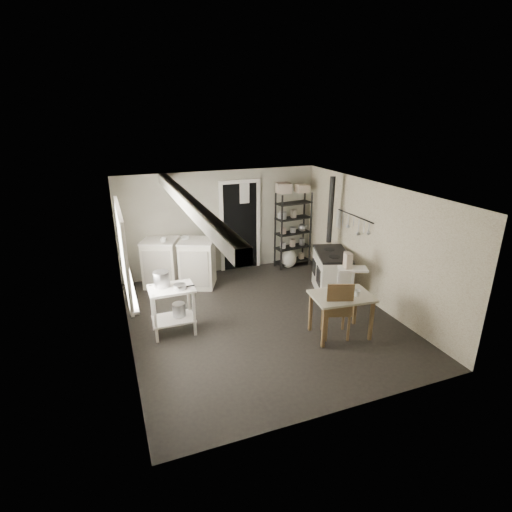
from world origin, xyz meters
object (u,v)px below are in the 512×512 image
object	(u,v)px
work_table	(340,314)
chair	(336,309)
base_cabinets	(180,265)
shelf_rack	(293,227)
stockpot	(162,280)
flour_sack	(289,258)
stove	(331,272)
prep_table	(173,311)

from	to	relation	value
work_table	chair	world-z (taller)	chair
base_cabinets	work_table	bearing A→B (deg)	-31.17
shelf_rack	stockpot	bearing A→B (deg)	-156.46
stockpot	flour_sack	size ratio (longest dim) A/B	0.63
shelf_rack	flour_sack	distance (m)	0.73
shelf_rack	stove	distance (m)	1.71
prep_table	stove	size ratio (longest dim) A/B	0.76
shelf_rack	chair	bearing A→B (deg)	-110.40
shelf_rack	flour_sack	xyz separation A→B (m)	(-0.14, -0.11, -0.71)
shelf_rack	prep_table	bearing A→B (deg)	-154.10
base_cabinets	shelf_rack	size ratio (longest dim) A/B	0.87
shelf_rack	work_table	bearing A→B (deg)	-108.98
base_cabinets	chair	xyz separation A→B (m)	(1.98, -2.94, 0.03)
stockpot	base_cabinets	size ratio (longest dim) A/B	0.18
chair	flour_sack	xyz separation A→B (m)	(0.60, 3.02, -0.24)
stockpot	flour_sack	xyz separation A→B (m)	(3.18, 1.87, -0.70)
work_table	stove	bearing A→B (deg)	64.06
prep_table	shelf_rack	distance (m)	3.85
stockpot	work_table	xyz separation A→B (m)	(2.67, -1.16, -0.56)
shelf_rack	work_table	world-z (taller)	shelf_rack
prep_table	shelf_rack	size ratio (longest dim) A/B	0.47
stockpot	prep_table	bearing A→B (deg)	-40.05
stove	chair	xyz separation A→B (m)	(-0.81, -1.49, 0.04)
stove	chair	world-z (taller)	chair
prep_table	work_table	size ratio (longest dim) A/B	0.86
stockpot	shelf_rack	bearing A→B (deg)	30.75
prep_table	stove	world-z (taller)	stove
stove	work_table	distance (m)	1.67
prep_table	chair	bearing A→B (deg)	-22.89
base_cabinets	flour_sack	size ratio (longest dim) A/B	3.47
stockpot	base_cabinets	xyz separation A→B (m)	(0.60, 1.79, -0.48)
prep_table	shelf_rack	bearing A→B (deg)	33.12
chair	flour_sack	world-z (taller)	chair
stockpot	flour_sack	world-z (taller)	stockpot
base_cabinets	work_table	world-z (taller)	base_cabinets
flour_sack	work_table	bearing A→B (deg)	-99.68
prep_table	flour_sack	xyz separation A→B (m)	(3.06, 1.98, -0.16)
prep_table	stockpot	size ratio (longest dim) A/B	2.98
stove	base_cabinets	bearing A→B (deg)	171.45
stockpot	stove	bearing A→B (deg)	5.76
stove	chair	distance (m)	1.70
shelf_rack	base_cabinets	bearing A→B (deg)	176.64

